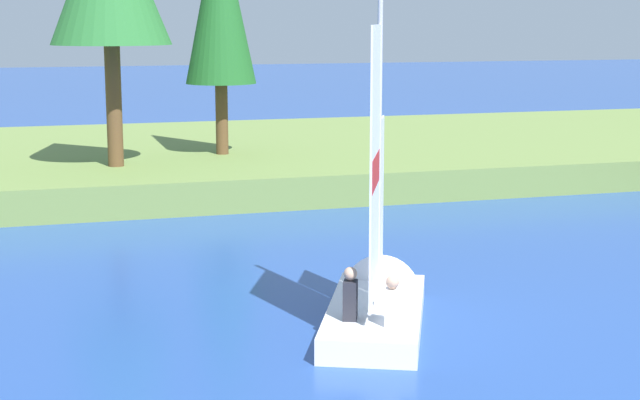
# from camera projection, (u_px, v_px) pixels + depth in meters

# --- Properties ---
(shore_bank) EXTENTS (80.00, 14.57, 0.85)m
(shore_bank) POSITION_uv_depth(u_px,v_px,m) (223.00, 157.00, 31.71)
(shore_bank) COLOR olive
(shore_bank) RESTS_ON ground
(sailboat) EXTENTS (2.96, 4.41, 5.66)m
(sailboat) POSITION_uv_depth(u_px,v_px,m) (379.00, 291.00, 16.15)
(sailboat) COLOR white
(sailboat) RESTS_ON ground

